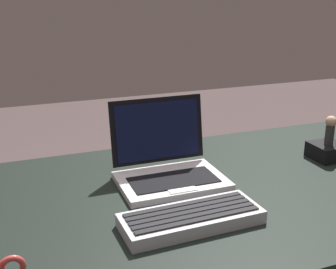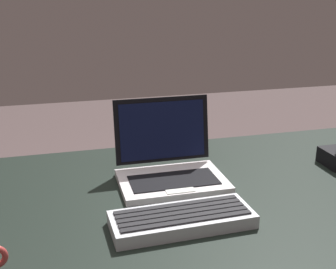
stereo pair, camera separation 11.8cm
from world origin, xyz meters
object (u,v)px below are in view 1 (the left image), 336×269
object	(u,v)px
figurine_stand	(327,151)
external_keyboard	(191,218)
figurine	(330,128)
laptop_front	(167,165)

from	to	relation	value
figurine_stand	external_keyboard	bearing A→B (deg)	-158.64
external_keyboard	figurine	bearing A→B (deg)	21.36
laptop_front	figurine	world-z (taller)	laptop_front
external_keyboard	figurine	size ratio (longest dim) A/B	3.59
laptop_front	figurine_stand	size ratio (longest dim) A/B	2.90
laptop_front	figurine_stand	bearing A→B (deg)	-3.34
figurine_stand	figurine	distance (m)	0.08
laptop_front	figurine	bearing A→B (deg)	-3.34
external_keyboard	figurine	xyz separation A→B (m)	(0.59, 0.23, 0.09)
laptop_front	figurine	distance (m)	0.55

